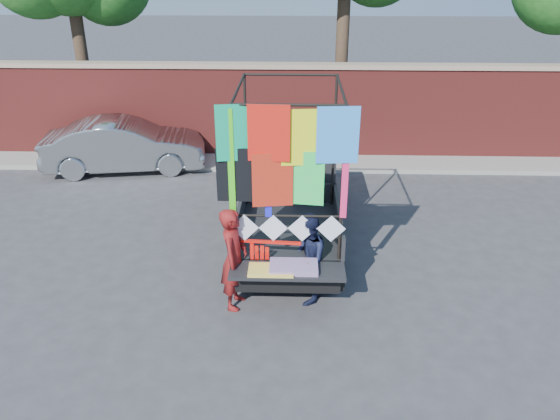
{
  "coord_description": "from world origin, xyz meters",
  "views": [
    {
      "loc": [
        -0.27,
        -7.77,
        5.29
      ],
      "look_at": [
        -0.52,
        0.25,
        1.49
      ],
      "focal_mm": 35.0,
      "sensor_mm": 36.0,
      "label": 1
    }
  ],
  "objects_px": {
    "pickup_truck": "(290,192)",
    "man": "(307,259)",
    "sedan": "(125,145)",
    "woman": "(234,259)"
  },
  "relations": [
    {
      "from": "woman",
      "to": "man",
      "type": "bearing_deg",
      "value": -73.03
    },
    {
      "from": "pickup_truck",
      "to": "sedan",
      "type": "height_order",
      "value": "pickup_truck"
    },
    {
      "from": "pickup_truck",
      "to": "man",
      "type": "height_order",
      "value": "pickup_truck"
    },
    {
      "from": "pickup_truck",
      "to": "woman",
      "type": "height_order",
      "value": "pickup_truck"
    },
    {
      "from": "sedan",
      "to": "man",
      "type": "relative_size",
      "value": 2.66
    },
    {
      "from": "pickup_truck",
      "to": "sedan",
      "type": "relative_size",
      "value": 1.28
    },
    {
      "from": "man",
      "to": "woman",
      "type": "bearing_deg",
      "value": -78.62
    },
    {
      "from": "man",
      "to": "pickup_truck",
      "type": "bearing_deg",
      "value": -170.17
    },
    {
      "from": "pickup_truck",
      "to": "sedan",
      "type": "bearing_deg",
      "value": 142.72
    },
    {
      "from": "woman",
      "to": "pickup_truck",
      "type": "bearing_deg",
      "value": -8.99
    }
  ]
}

